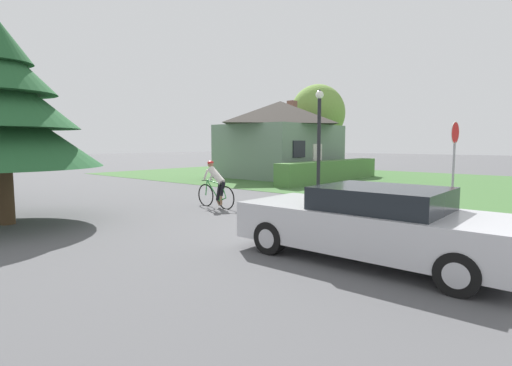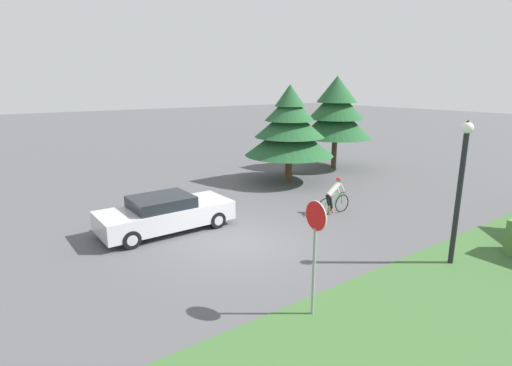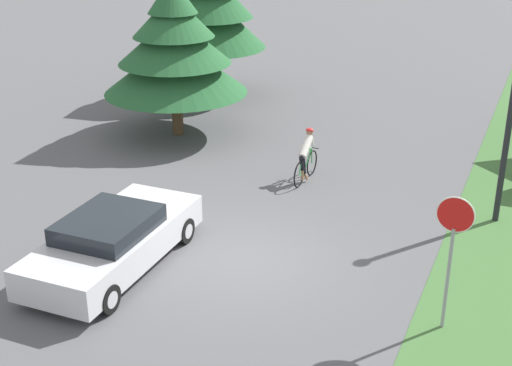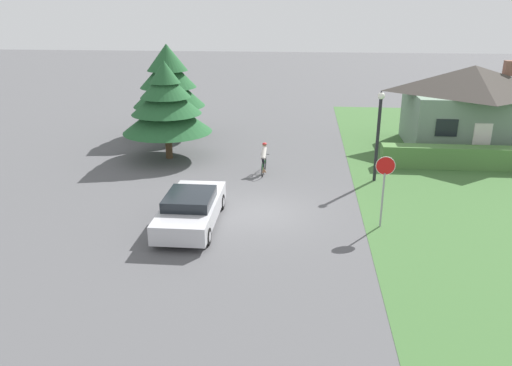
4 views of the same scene
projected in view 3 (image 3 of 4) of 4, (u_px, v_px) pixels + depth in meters
The scene contains 7 objects.
ground_plane at pixel (243, 260), 15.82m from camera, with size 140.00×140.00×0.00m, color #515154.
sedan_left_lane at pixel (113, 241), 15.31m from camera, with size 1.98×4.67×1.28m.
cyclist at pixel (306, 157), 19.75m from camera, with size 0.44×1.70×1.50m.
stop_sign at pixel (453, 238), 12.73m from camera, with size 0.68×0.07×2.70m.
street_lamp at pixel (509, 123), 16.68m from camera, with size 0.32×0.32×4.17m.
conifer_tall_near at pixel (174, 49), 22.58m from camera, with size 4.63×4.63×5.08m.
conifer_tall_far at pixel (208, 5), 26.63m from camera, with size 4.32×4.32×5.56m.
Camera 3 is at (5.73, -12.64, 7.80)m, focal length 50.00 mm.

